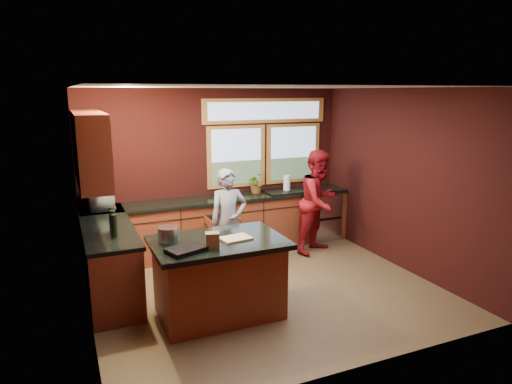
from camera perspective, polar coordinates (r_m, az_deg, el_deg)
floor at (r=6.38m, az=1.19°, el=-12.06°), size 4.50×4.50×0.00m
room_shell at (r=5.95m, az=-5.29°, el=4.21°), size 4.52×4.02×2.71m
back_counter at (r=7.76m, az=-2.67°, el=-3.87°), size 4.50×0.64×0.93m
left_counter at (r=6.52m, az=-18.01°, el=-7.72°), size 0.64×2.30×0.93m
island at (r=5.56m, az=-4.67°, el=-10.56°), size 1.55×1.05×0.95m
person_grey at (r=6.75m, az=-3.46°, el=-3.63°), size 0.57×0.38×1.55m
person_red at (r=7.63m, az=7.91°, el=-1.19°), size 1.04×0.95×1.72m
microwave at (r=7.17m, az=-18.79°, el=-0.87°), size 0.37×0.54×0.29m
potted_plant at (r=7.81m, az=0.08°, el=1.12°), size 0.32×0.28×0.36m
paper_towel at (r=8.01m, az=3.87°, el=1.09°), size 0.12×0.12×0.28m
cutting_board at (r=5.41m, az=-2.58°, el=-5.79°), size 0.38×0.30×0.02m
stock_pot at (r=5.36m, az=-10.89°, el=-5.26°), size 0.24×0.24×0.18m
paper_bag at (r=5.09m, az=-5.48°, el=-6.05°), size 0.17×0.15×0.18m
black_tray at (r=5.04m, az=-8.74°, el=-7.14°), size 0.47×0.40×0.05m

